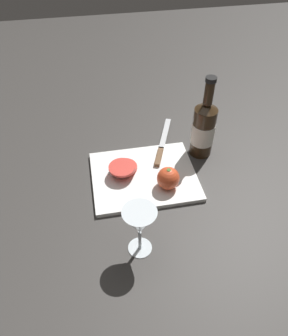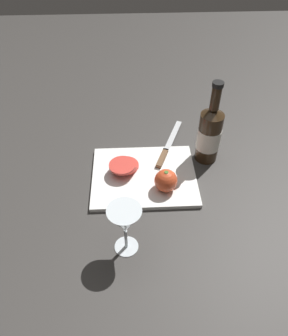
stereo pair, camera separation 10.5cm
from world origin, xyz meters
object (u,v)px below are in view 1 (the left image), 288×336
(whole_tomato, at_px, (168,178))
(tomato_slice_stack_near, at_px, (123,167))
(wine_glass, at_px, (140,224))
(knife, at_px, (161,150))
(wine_bottle, at_px, (203,129))

(whole_tomato, distance_m, tomato_slice_stack_near, 0.16)
(tomato_slice_stack_near, bearing_deg, wine_glass, -89.21)
(wine_glass, distance_m, knife, 0.40)
(whole_tomato, bearing_deg, knife, 84.95)
(wine_glass, xyz_separation_m, knife, (0.14, 0.36, -0.09))
(wine_bottle, relative_size, knife, 1.11)
(whole_tomato, relative_size, knife, 0.27)
(whole_tomato, relative_size, tomato_slice_stack_near, 0.62)
(wine_glass, height_order, whole_tomato, wine_glass)
(whole_tomato, xyz_separation_m, tomato_slice_stack_near, (-0.13, 0.09, -0.02))
(wine_glass, relative_size, knife, 0.59)
(whole_tomato, bearing_deg, tomato_slice_stack_near, 144.66)
(wine_glass, distance_m, tomato_slice_stack_near, 0.30)
(wine_bottle, distance_m, knife, 0.17)
(wine_bottle, height_order, knife, wine_bottle)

